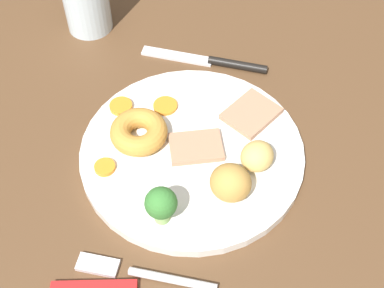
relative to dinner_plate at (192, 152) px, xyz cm
name	(u,v)px	position (x,y,z in cm)	size (l,w,h in cm)	color
dining_table	(172,157)	(0.73, 2.75, -2.50)	(120.00, 84.00, 3.60)	brown
dinner_plate	(192,152)	(0.00, 0.00, 0.00)	(27.71, 27.71, 1.40)	white
meat_slice_main	(196,147)	(0.07, -0.49, 1.10)	(6.43, 4.65, 0.80)	tan
meat_slice_under	(251,114)	(6.49, -6.81, 1.10)	(6.62, 5.42, 0.80)	tan
yorkshire_pudding	(139,132)	(0.71, 6.74, 1.98)	(7.16, 7.16, 2.56)	#C68938
roast_potato_left	(257,156)	(-1.24, -7.94, 2.41)	(4.24, 3.80, 3.42)	#D8B260
roast_potato_right	(231,183)	(-5.76, -5.22, 2.89)	(4.79, 4.52, 4.38)	#BC8C42
carrot_coin_front	(165,106)	(6.41, 4.46, 0.90)	(3.19, 3.19, 0.41)	orange
carrot_coin_back	(121,106)	(5.41, 10.18, 1.01)	(3.00, 3.00, 0.63)	orange
carrot_coin_side	(105,167)	(-4.40, 9.89, 0.98)	(2.53, 2.53, 0.56)	orange
broccoli_floret	(161,204)	(-10.11, 1.90, 3.68)	(3.61, 3.61, 5.05)	#8CB766
fork	(141,273)	(-16.46, 3.06, -0.31)	(2.41, 15.31, 0.90)	silver
knife	(215,62)	(16.89, -0.91, -0.25)	(3.42, 18.55, 1.20)	black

